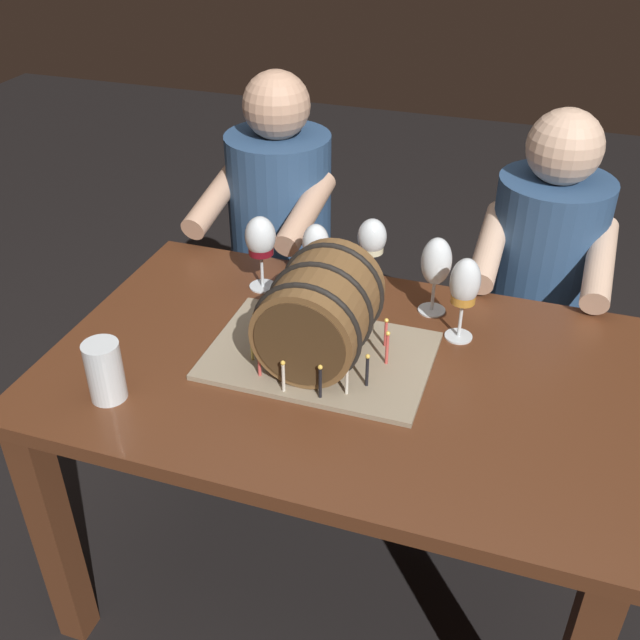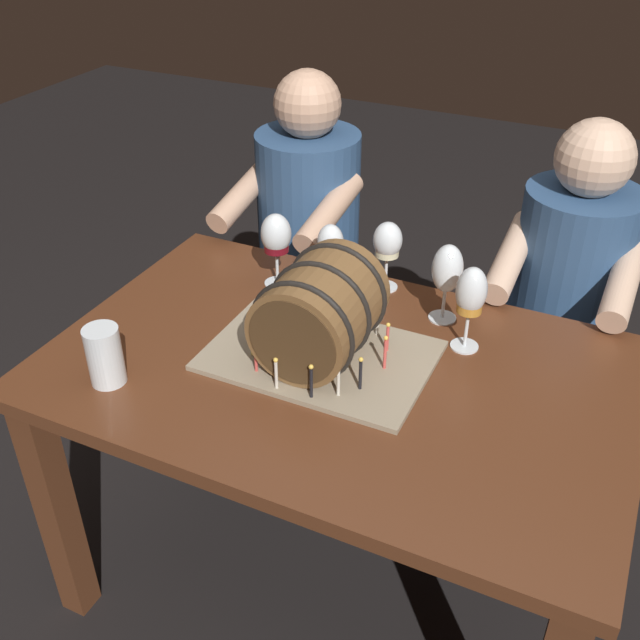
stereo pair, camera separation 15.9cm
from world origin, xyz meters
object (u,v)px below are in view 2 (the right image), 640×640
at_px(wine_glass_amber, 471,295).
at_px(wine_glass_red, 276,237).
at_px(barrel_cake, 320,316).
at_px(beer_pint, 105,358).
at_px(person_seated_left, 309,276).
at_px(wine_glass_rose, 330,246).
at_px(wine_glass_empty, 447,270).
at_px(person_seated_right, 556,340).
at_px(wine_glass_white, 388,243).
at_px(dining_table, 337,407).

bearing_deg(wine_glass_amber, wine_glass_red, 172.57).
relative_size(barrel_cake, wine_glass_red, 2.48).
height_order(beer_pint, person_seated_left, person_seated_left).
xyz_separation_m(wine_glass_rose, person_seated_left, (-0.23, 0.35, -0.33)).
height_order(barrel_cake, wine_glass_empty, barrel_cake).
height_order(barrel_cake, person_seated_left, person_seated_left).
height_order(wine_glass_red, wine_glass_amber, wine_glass_amber).
height_order(wine_glass_amber, wine_glass_rose, wine_glass_amber).
xyz_separation_m(person_seated_left, person_seated_right, (0.78, -0.00, -0.02)).
bearing_deg(wine_glass_white, wine_glass_red, -158.48).
xyz_separation_m(dining_table, beer_pint, (-0.42, -0.26, 0.18)).
distance_m(wine_glass_amber, wine_glass_white, 0.31).
bearing_deg(beer_pint, wine_glass_empty, 43.36).
bearing_deg(wine_glass_red, wine_glass_white, 21.52).
distance_m(person_seated_left, person_seated_right, 0.78).
height_order(barrel_cake, wine_glass_white, barrel_cake).
bearing_deg(dining_table, barrel_cake, 167.22).
relative_size(dining_table, wine_glass_empty, 6.45).
bearing_deg(barrel_cake, dining_table, -12.78).
bearing_deg(beer_pint, wine_glass_amber, 34.42).
relative_size(beer_pint, person_seated_left, 0.11).
height_order(wine_glass_red, wine_glass_empty, same).
height_order(barrel_cake, wine_glass_rose, barrel_cake).
xyz_separation_m(beer_pint, person_seated_left, (0.03, 0.90, -0.27)).
xyz_separation_m(barrel_cake, person_seated_left, (-0.34, 0.63, -0.31)).
bearing_deg(beer_pint, dining_table, 31.43).
bearing_deg(person_seated_left, wine_glass_red, -75.08).
bearing_deg(wine_glass_amber, wine_glass_white, 146.72).
relative_size(barrel_cake, beer_pint, 3.68).
distance_m(dining_table, wine_glass_rose, 0.41).
relative_size(barrel_cake, wine_glass_rose, 2.73).
bearing_deg(wine_glass_empty, wine_glass_white, 156.34).
height_order(dining_table, wine_glass_empty, wine_glass_empty).
distance_m(wine_glass_amber, person_seated_left, 0.84).
xyz_separation_m(barrel_cake, person_seated_right, (0.44, 0.63, -0.33)).
bearing_deg(wine_glass_rose, wine_glass_amber, -15.46).
distance_m(barrel_cake, wine_glass_rose, 0.30).
relative_size(wine_glass_amber, person_seated_left, 0.18).
relative_size(barrel_cake, wine_glass_empty, 2.47).
xyz_separation_m(wine_glass_red, wine_glass_empty, (0.43, 0.02, -0.00)).
height_order(wine_glass_white, beer_pint, wine_glass_white).
height_order(person_seated_left, person_seated_right, person_seated_left).
bearing_deg(wine_glass_white, dining_table, -85.63).
xyz_separation_m(wine_glass_rose, beer_pint, (-0.26, -0.55, -0.06)).
bearing_deg(wine_glass_white, wine_glass_rose, -153.69).
relative_size(wine_glass_white, person_seated_right, 0.16).
bearing_deg(dining_table, wine_glass_empty, 62.00).
height_order(wine_glass_amber, wine_glass_empty, wine_glass_amber).
bearing_deg(wine_glass_rose, dining_table, -62.42).
bearing_deg(wine_glass_red, barrel_cake, -45.96).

